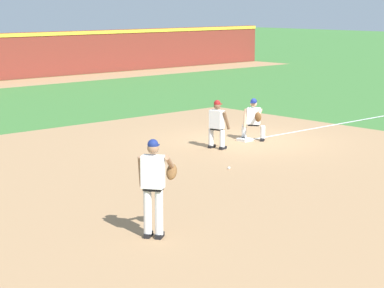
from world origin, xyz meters
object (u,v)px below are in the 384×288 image
Objects in this scene: baserunner at (217,122)px; first_baseman at (254,118)px; first_base_bag at (245,140)px; pitcher at (154,182)px; baseball at (229,168)px.

first_baseman is at bearing 4.61° from baserunner.
first_baseman reaches higher than first_base_bag.
baserunner is (6.82, 5.32, -0.27)m from pitcher.
pitcher is 1.27× the size of baserunner.
baseball is at bearing -145.91° from first_baseman.
pitcher reaches higher than baserunner.
baseball is (-3.24, -2.51, -0.01)m from first_base_bag.
first_base_bag is 0.20× the size of pitcher.
baserunner is (1.72, 2.21, 0.76)m from baseball.
baseball is 2.90m from baserunner.
baseball is 4.25m from first_baseman.
pitcher is at bearing -142.05° from baserunner.
pitcher is 10.17m from first_baseman.
pitcher is (-8.34, -5.62, 1.01)m from first_base_bag.
first_baseman is 1.76m from baserunner.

